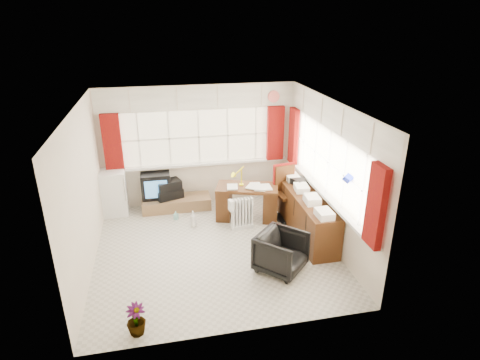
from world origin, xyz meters
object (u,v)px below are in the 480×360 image
Objects in this scene: desk_lamp at (241,172)px; radiator at (242,216)px; credenza at (307,214)px; tv_bench at (177,203)px; desk at (247,200)px; mini_fridge at (113,192)px; task_chair at (286,190)px; office_chair at (281,252)px; crt_tv at (156,184)px.

radiator is at bearing -100.30° from desk_lamp.
tv_bench is at bearing 146.30° from credenza.
mini_fridge is (-2.60, 0.78, 0.08)m from desk.
task_chair reaches higher than mini_fridge.
task_chair is at bearing 25.18° from office_chair.
credenza is 3.39× the size of crt_tv.
desk_lamp is at bearing 51.67° from office_chair.
desk is at bearing -26.55° from crt_tv.
desk is 0.79m from task_chair.
desk_lamp reaches higher than office_chair.
task_chair is 1.87m from office_chair.
mini_fridge is (-2.73, 2.61, 0.14)m from office_chair.
office_chair is 3.78m from mini_fridge.
desk_lamp is 0.66× the size of crt_tv.
office_chair is 3.29m from crt_tv.
credenza is 2.17× the size of mini_fridge.
mini_fridge reaches higher than office_chair.
credenza is 3.87m from mini_fridge.
task_chair is 2.29m from tv_bench.
office_chair is 1.48m from radiator.
task_chair is (0.76, -0.09, 0.20)m from desk.
crt_tv is (-1.55, 1.26, 0.27)m from radiator.
desk_lamp is 0.86m from radiator.
crt_tv is (-2.67, 1.69, 0.12)m from credenza.
task_chair is 1.85× the size of crt_tv.
tv_bench is 1.30m from mini_fridge.
task_chair reaches higher than desk_lamp.
crt_tv is at bearing 154.52° from desk_lamp.
office_chair is 1.29m from credenza.
credenza is at bearing -41.59° from desk_lamp.
desk_lamp is 2.04m from office_chair.
desk is 1.42× the size of mini_fridge.
desk_lamp is at bearing 168.33° from task_chair.
credenza is at bearing -32.40° from crt_tv.
desk is 0.93× the size of tv_bench.
task_chair reaches higher than crt_tv.
mini_fridge reaches higher than tv_bench.
task_chair is at bearing -11.67° from desk_lamp.
desk_lamp reaches higher than crt_tv.
office_chair is 1.20× the size of crt_tv.
mini_fridge is (-1.25, 0.08, 0.34)m from tv_bench.
office_chair is at bearing -55.32° from crt_tv.
radiator is 2.02m from crt_tv.
office_chair is at bearing -43.70° from mini_fridge.
task_chair is 3.47m from mini_fridge.
credenza is 1.43× the size of tv_bench.
radiator is (-0.94, -0.30, -0.33)m from task_chair.
desk_lamp is at bearing 79.70° from radiator.
task_chair is at bearing 103.20° from credenza.
task_chair reaches higher than tv_bench.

